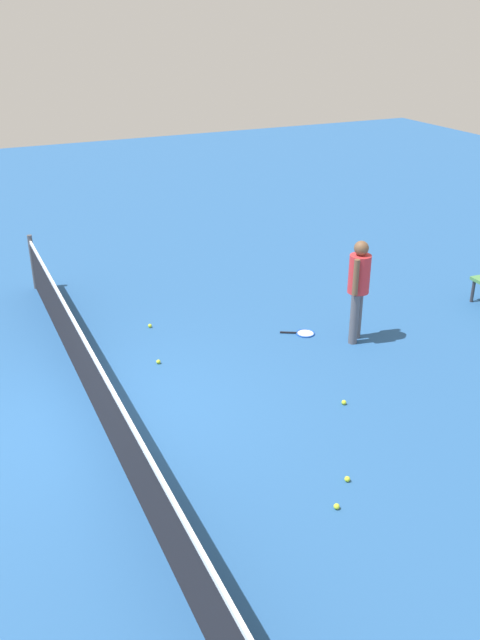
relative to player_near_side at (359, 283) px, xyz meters
name	(u,v)px	position (x,y,z in m)	size (l,w,h in m)	color
ground_plane	(99,418)	(-0.53, 4.36, -1.01)	(40.00, 40.00, 0.00)	#265693
court_net	(96,385)	(-0.53, 4.36, -0.51)	(10.09, 0.09, 1.07)	#4C4C51
player_near_side	(359,283)	(0.00, 0.00, 0.00)	(0.48, 0.48, 1.70)	#595960
tennis_racket_near_player	(304,333)	(0.54, 0.64, -1.00)	(0.43, 0.59, 0.03)	blue
tennis_ball_near_player	(344,402)	(-1.60, 1.22, -0.98)	(0.07, 0.07, 0.07)	#C6E033
tennis_ball_by_net	(158,362)	(0.57, 3.17, -0.98)	(0.07, 0.07, 0.07)	#C6E033
tennis_ball_midcourt	(347,479)	(-3.03, 2.09, -0.98)	(0.07, 0.07, 0.07)	#C6E033
tennis_ball_baseline	(337,506)	(-3.37, 2.45, -0.98)	(0.07, 0.07, 0.07)	#C6E033
tennis_ball_stray_left	(150,326)	(1.85, 2.90, -0.98)	(0.07, 0.07, 0.07)	#C6E033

